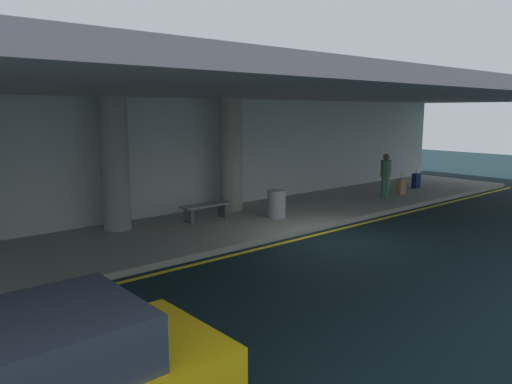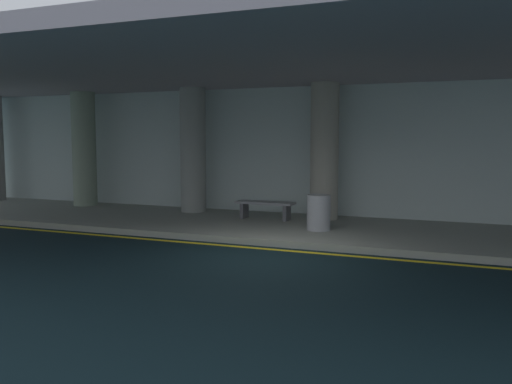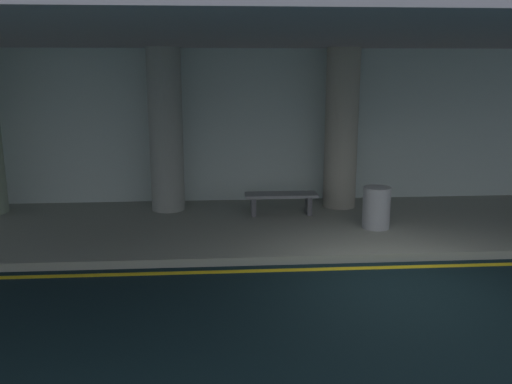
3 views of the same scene
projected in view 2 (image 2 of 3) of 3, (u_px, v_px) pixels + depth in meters
The scene contains 10 objects.
ground_plane at pixel (264, 257), 10.79m from camera, with size 60.00×60.00×0.00m, color black.
sidewalk at pixel (310, 229), 13.64m from camera, with size 26.00×4.20×0.15m, color gray.
lane_stripe_yellow at pixel (277, 250), 11.48m from camera, with size 26.00×0.14×0.01m, color yellow.
support_column_left_mid at pixel (84, 149), 17.68m from camera, with size 0.76×0.76×3.65m, color gray.
support_column_center at pixel (193, 150), 16.17m from camera, with size 0.76×0.76×3.65m, color gray.
support_column_right_mid at pixel (324, 152), 14.66m from camera, with size 0.76×0.76×3.65m, color gray.
ceiling_overhang at pixel (305, 69), 12.79m from camera, with size 28.00×13.20×0.30m, color #9A909A.
terminal_back_wall at pixel (333, 153), 15.53m from camera, with size 26.00×0.30×3.80m, color #A9B9B7.
bench_metal at pixel (265, 206), 14.77m from camera, with size 1.60×0.50×0.48m.
trash_bin_steel at pixel (319, 212), 13.01m from camera, with size 0.56×0.56×0.85m, color gray.
Camera 2 is at (3.87, -9.88, 2.36)m, focal length 38.40 mm.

